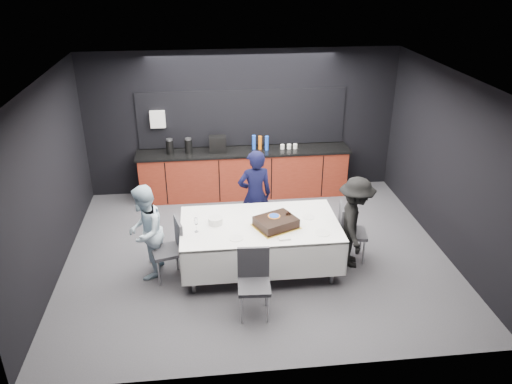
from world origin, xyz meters
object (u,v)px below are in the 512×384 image
Objects in this scene: cake_assembly at (276,222)px; chair_right at (348,228)px; champagne_flute at (196,222)px; chair_near at (254,277)px; party_table at (260,231)px; person_right at (355,223)px; person_left at (145,232)px; chair_left at (172,245)px; plate_stack at (216,221)px; person_center at (255,195)px.

cake_assembly reaches higher than chair_right.
champagne_flute is at bearing -179.36° from cake_assembly.
chair_near is at bearing -115.65° from cake_assembly.
party_table is at bearing -174.80° from chair_right.
chair_right is 0.25m from person_right.
person_left is 3.10m from person_right.
champagne_flute is at bearing -11.27° from chair_left.
champagne_flute is at bearing -173.29° from chair_right.
person_left is (-0.38, 0.11, 0.18)m from chair_left.
chair_left is 0.43m from person_left.
plate_stack is 0.15× the size of person_left.
person_right is at bearing 97.11° from person_left.
chair_left is at bearing 82.66° from person_left.
cake_assembly is at bearing 0.64° from champagne_flute.
chair_left and chair_near have the same top height.
chair_right is at bearing 5.20° from party_table.
champagne_flute is at bearing 84.84° from person_left.
cake_assembly is 1.23m from chair_right.
person_center is 1.92m from person_left.
person_center reaches higher than person_right.
person_left is (-1.89, 0.17, -0.14)m from cake_assembly.
chair_left is at bearing 28.50° from person_center.
cake_assembly reaches higher than chair_left.
cake_assembly is 0.89m from plate_stack.
chair_near is 1.96m from person_center.
champagne_flute is 0.16× the size of person_left.
person_left reaches higher than cake_assembly.
party_table is at bearing -4.83° from plate_stack.
plate_stack is at bearing 35.53° from champagne_flute.
chair_near reaches higher than party_table.
person_center is (0.96, 1.07, -0.15)m from champagne_flute.
chair_near is at bearing -49.56° from champagne_flute.
chair_near is at bearing -101.16° from party_table.
person_center reaches higher than plate_stack.
cake_assembly is at bearing 107.84° from person_right.
party_table is 2.51× the size of chair_right.
person_center is (1.32, 1.00, 0.25)m from chair_left.
cake_assembly is 3.48× the size of plate_stack.
champagne_flute is 0.80m from person_left.
person_left is at bearing -178.81° from plate_stack.
person_right is at bearing -73.40° from chair_right.
person_center is at bearing 88.10° from party_table.
person_right is at bearing 2.66° from champagne_flute.
chair_right is at bearing 4.25° from chair_left.
person_left reaches higher than chair_right.
chair_right is (2.31, 0.27, -0.40)m from champagne_flute.
person_center is at bearing 126.15° from person_left.
chair_right is at bearing 2.01° from plate_stack.
person_right is (1.63, 0.96, 0.19)m from chair_near.
chair_left is at bearing -176.76° from party_table.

